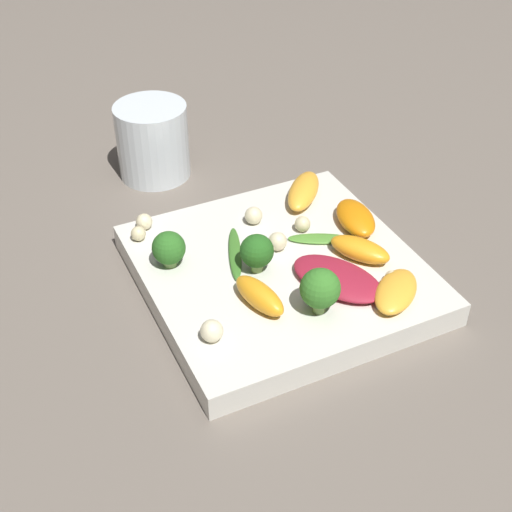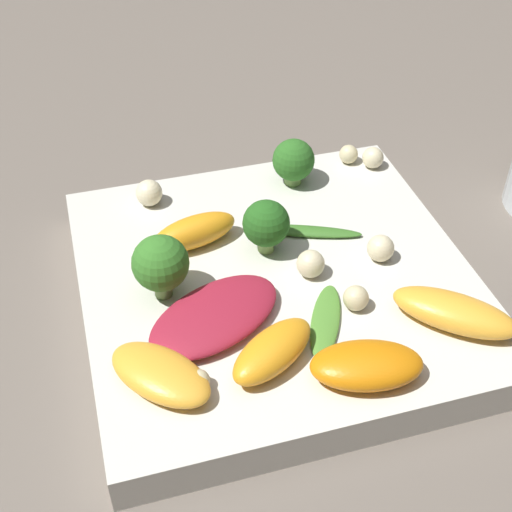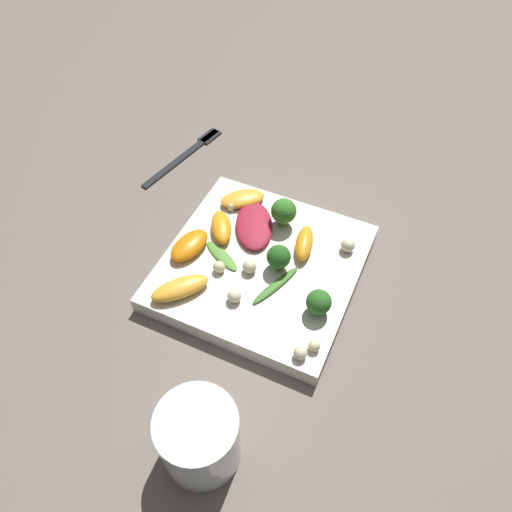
{
  "view_description": "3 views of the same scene",
  "coord_description": "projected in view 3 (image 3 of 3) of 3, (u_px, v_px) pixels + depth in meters",
  "views": [
    {
      "loc": [
        0.45,
        -0.24,
        0.43
      ],
      "look_at": [
        -0.01,
        -0.02,
        0.03
      ],
      "focal_mm": 50.0,
      "sensor_mm": 36.0,
      "label": 1
    },
    {
      "loc": [
        0.11,
        0.32,
        0.33
      ],
      "look_at": [
        0.01,
        -0.01,
        0.03
      ],
      "focal_mm": 50.0,
      "sensor_mm": 36.0,
      "label": 2
    },
    {
      "loc": [
        -0.36,
        -0.16,
        0.54
      ],
      "look_at": [
        -0.0,
        0.01,
        0.03
      ],
      "focal_mm": 35.0,
      "sensor_mm": 36.0,
      "label": 3
    }
  ],
  "objects": [
    {
      "name": "orange_segment_0",
      "position": [
        189.0,
        245.0,
        0.65
      ],
      "size": [
        0.07,
        0.05,
        0.02
      ],
      "color": "orange",
      "rests_on": "plate"
    },
    {
      "name": "macadamia_nut_6",
      "position": [
        219.0,
        267.0,
        0.63
      ],
      "size": [
        0.02,
        0.02,
        0.02
      ],
      "color": "beige",
      "rests_on": "plate"
    },
    {
      "name": "macadamia_nut_4",
      "position": [
        231.0,
        207.0,
        0.7
      ],
      "size": [
        0.01,
        0.01,
        0.01
      ],
      "color": "beige",
      "rests_on": "plate"
    },
    {
      "name": "macadamia_nut_1",
      "position": [
        348.0,
        245.0,
        0.65
      ],
      "size": [
        0.02,
        0.02,
        0.02
      ],
      "color": "beige",
      "rests_on": "plate"
    },
    {
      "name": "ground_plane",
      "position": [
        261.0,
        273.0,
        0.67
      ],
      "size": [
        2.4,
        2.4,
        0.0
      ],
      "primitive_type": "plane",
      "color": "#6B6056"
    },
    {
      "name": "orange_segment_1",
      "position": [
        221.0,
        227.0,
        0.67
      ],
      "size": [
        0.06,
        0.05,
        0.02
      ],
      "color": "orange",
      "rests_on": "plate"
    },
    {
      "name": "macadamia_nut_5",
      "position": [
        314.0,
        346.0,
        0.56
      ],
      "size": [
        0.01,
        0.01,
        0.01
      ],
      "color": "beige",
      "rests_on": "plate"
    },
    {
      "name": "arugula_sprig_1",
      "position": [
        276.0,
        285.0,
        0.62
      ],
      "size": [
        0.08,
        0.04,
        0.0
      ],
      "color": "#3D7528",
      "rests_on": "plate"
    },
    {
      "name": "orange_segment_4",
      "position": [
        180.0,
        288.0,
        0.61
      ],
      "size": [
        0.07,
        0.07,
        0.02
      ],
      "color": "#FCAD33",
      "rests_on": "plate"
    },
    {
      "name": "arugula_sprig_0",
      "position": [
        222.0,
        256.0,
        0.65
      ],
      "size": [
        0.04,
        0.06,
        0.0
      ],
      "color": "#518E33",
      "rests_on": "plate"
    },
    {
      "name": "broccoli_floret_0",
      "position": [
        280.0,
        255.0,
        0.63
      ],
      "size": [
        0.03,
        0.03,
        0.04
      ],
      "color": "#84AD5B",
      "rests_on": "plate"
    },
    {
      "name": "radicchio_leaf_0",
      "position": [
        254.0,
        225.0,
        0.68
      ],
      "size": [
        0.1,
        0.08,
        0.01
      ],
      "color": "maroon",
      "rests_on": "plate"
    },
    {
      "name": "plate",
      "position": [
        261.0,
        267.0,
        0.66
      ],
      "size": [
        0.24,
        0.24,
        0.02
      ],
      "color": "silver",
      "rests_on": "ground_plane"
    },
    {
      "name": "orange_segment_2",
      "position": [
        243.0,
        199.0,
        0.71
      ],
      "size": [
        0.07,
        0.07,
        0.02
      ],
      "color": "#FCAD33",
      "rests_on": "plate"
    },
    {
      "name": "broccoli_floret_2",
      "position": [
        286.0,
        212.0,
        0.67
      ],
      "size": [
        0.03,
        0.03,
        0.04
      ],
      "color": "#7A9E51",
      "rests_on": "plate"
    },
    {
      "name": "macadamia_nut_0",
      "position": [
        300.0,
        353.0,
        0.56
      ],
      "size": [
        0.02,
        0.02,
        0.02
      ],
      "color": "beige",
      "rests_on": "plate"
    },
    {
      "name": "broccoli_floret_1",
      "position": [
        319.0,
        302.0,
        0.59
      ],
      "size": [
        0.03,
        0.03,
        0.03
      ],
      "color": "#84AD5B",
      "rests_on": "plate"
    },
    {
      "name": "drinking_glass",
      "position": [
        199.0,
        438.0,
        0.49
      ],
      "size": [
        0.08,
        0.08,
        0.08
      ],
      "color": "white",
      "rests_on": "ground_plane"
    },
    {
      "name": "fork",
      "position": [
        190.0,
        150.0,
        0.82
      ],
      "size": [
        0.17,
        0.05,
        0.01
      ],
      "color": "#262628",
      "rests_on": "ground_plane"
    },
    {
      "name": "orange_segment_3",
      "position": [
        304.0,
        243.0,
        0.65
      ],
      "size": [
        0.06,
        0.04,
        0.02
      ],
      "color": "orange",
      "rests_on": "plate"
    },
    {
      "name": "macadamia_nut_2",
      "position": [
        234.0,
        296.0,
        0.6
      ],
      "size": [
        0.02,
        0.02,
        0.02
      ],
      "color": "beige",
      "rests_on": "plate"
    },
    {
      "name": "macadamia_nut_3",
      "position": [
        250.0,
        266.0,
        0.63
      ],
      "size": [
        0.02,
        0.02,
        0.02
      ],
      "color": "beige",
      "rests_on": "plate"
    }
  ]
}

